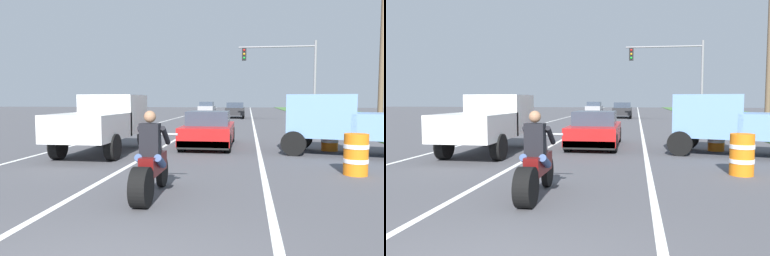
% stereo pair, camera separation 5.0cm
% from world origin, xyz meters
% --- Properties ---
extents(lane_stripe_left_solid, '(0.14, 120.00, 0.01)m').
position_xyz_m(lane_stripe_left_solid, '(-5.40, 20.00, 0.00)').
color(lane_stripe_left_solid, white).
rests_on(lane_stripe_left_solid, ground).
extents(lane_stripe_right_solid, '(0.14, 120.00, 0.01)m').
position_xyz_m(lane_stripe_right_solid, '(1.80, 20.00, 0.00)').
color(lane_stripe_right_solid, white).
rests_on(lane_stripe_right_solid, ground).
extents(lane_stripe_centre_dashed, '(0.14, 120.00, 0.01)m').
position_xyz_m(lane_stripe_centre_dashed, '(-1.80, 20.00, 0.00)').
color(lane_stripe_centre_dashed, white).
rests_on(lane_stripe_centre_dashed, ground).
extents(motorcycle_with_rider, '(0.70, 2.21, 1.62)m').
position_xyz_m(motorcycle_with_rider, '(-0.35, 3.83, 0.59)').
color(motorcycle_with_rider, black).
rests_on(motorcycle_with_rider, ground).
extents(sports_car_red, '(1.84, 4.30, 1.37)m').
position_xyz_m(sports_car_red, '(-0.08, 11.59, 0.63)').
color(sports_car_red, red).
rests_on(sports_car_red, ground).
extents(pickup_truck_left_lane_white, '(2.02, 4.80, 1.98)m').
position_xyz_m(pickup_truck_left_lane_white, '(-3.42, 9.43, 1.11)').
color(pickup_truck_left_lane_white, silver).
rests_on(pickup_truck_left_lane_white, ground).
extents(pickup_truck_right_shoulder_light_blue, '(5.14, 3.14, 1.98)m').
position_xyz_m(pickup_truck_right_shoulder_light_blue, '(4.78, 10.01, 1.11)').
color(pickup_truck_right_shoulder_light_blue, '#6B93C6').
rests_on(pickup_truck_right_shoulder_light_blue, ground).
extents(traffic_light_mast_near, '(5.53, 0.34, 6.00)m').
position_xyz_m(traffic_light_mast_near, '(4.36, 25.32, 4.06)').
color(traffic_light_mast_near, gray).
rests_on(traffic_light_mast_near, ground).
extents(utility_pole_roadside, '(0.24, 0.24, 8.70)m').
position_xyz_m(utility_pole_roadside, '(7.57, 16.02, 4.35)').
color(utility_pole_roadside, brown).
rests_on(utility_pole_roadside, ground).
extents(construction_barrel_nearest, '(0.58, 0.58, 1.00)m').
position_xyz_m(construction_barrel_nearest, '(3.99, 6.64, 0.50)').
color(construction_barrel_nearest, orange).
rests_on(construction_barrel_nearest, ground).
extents(construction_barrel_mid, '(0.58, 0.58, 1.00)m').
position_xyz_m(construction_barrel_mid, '(4.29, 11.03, 0.50)').
color(construction_barrel_mid, orange).
rests_on(construction_barrel_mid, ground).
extents(distant_car_far_ahead, '(1.80, 4.00, 1.50)m').
position_xyz_m(distant_car_far_ahead, '(0.16, 33.93, 0.77)').
color(distant_car_far_ahead, '#262628').
rests_on(distant_car_far_ahead, ground).
extents(distant_car_further_ahead, '(1.80, 4.00, 1.50)m').
position_xyz_m(distant_car_further_ahead, '(-3.51, 42.29, 0.77)').
color(distant_car_further_ahead, '#99999E').
rests_on(distant_car_further_ahead, ground).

